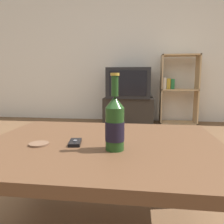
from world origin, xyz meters
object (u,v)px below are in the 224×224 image
tv_stand (128,110)px  cell_phone (75,142)px  bookshelf (177,88)px  television (129,83)px  beer_bottle (115,124)px

tv_stand → cell_phone: size_ratio=7.90×
bookshelf → cell_phone: bookshelf is taller
bookshelf → cell_phone: (-0.86, -2.86, -0.11)m
television → bookshelf: 0.79m
bookshelf → beer_bottle: bookshelf is taller
beer_bottle → cell_phone: bearing=163.4°
beer_bottle → cell_phone: 0.20m
tv_stand → television: bearing=-90.0°
tv_stand → bookshelf: bearing=7.5°
tv_stand → television: television is taller
television → beer_bottle: (0.09, -2.80, -0.10)m
television → beer_bottle: 2.81m
tv_stand → television: size_ratio=1.17×
television → cell_phone: television is taller
tv_stand → cell_phone: cell_phone is taller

